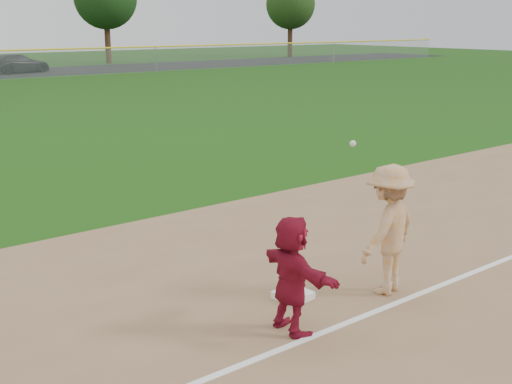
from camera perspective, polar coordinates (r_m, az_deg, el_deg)
ground at (r=9.46m, az=5.70°, el=-9.49°), size 160.00×160.00×0.00m
foul_line at (r=8.94m, az=9.30°, el=-10.93°), size 60.00×0.10×0.01m
first_base at (r=9.40m, az=3.32°, el=-9.13°), size 0.49×0.49×0.10m
base_runner at (r=8.19m, az=3.21°, el=-7.33°), size 0.59×1.47×1.55m
car_right at (r=54.73m, az=-20.40°, el=10.66°), size 5.36×3.10×1.46m
first_base_play at (r=9.49m, az=11.66°, el=-3.29°), size 1.37×0.97×2.30m
tree_4 at (r=76.14m, az=3.08°, el=16.32°), size 5.60×5.60×8.67m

